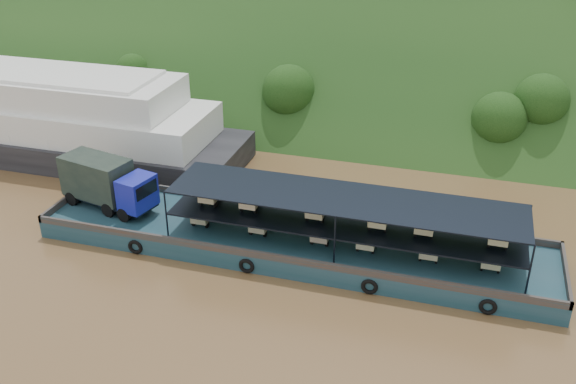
# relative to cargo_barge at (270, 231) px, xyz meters

# --- Properties ---
(ground) EXTENTS (160.00, 160.00, 0.00)m
(ground) POSITION_rel_cargo_barge_xyz_m (2.61, -0.69, -1.22)
(ground) COLOR brown
(ground) RESTS_ON ground
(hillside) EXTENTS (140.00, 39.60, 39.60)m
(hillside) POSITION_rel_cargo_barge_xyz_m (2.61, 35.31, -1.22)
(hillside) COLOR #153714
(hillside) RESTS_ON ground
(cargo_barge) EXTENTS (35.09, 7.18, 4.88)m
(cargo_barge) POSITION_rel_cargo_barge_xyz_m (0.00, 0.00, 0.00)
(cargo_barge) COLOR #123742
(cargo_barge) RESTS_ON ground
(passenger_ferry) EXTENTS (37.99, 9.65, 7.68)m
(passenger_ferry) POSITION_rel_cargo_barge_xyz_m (-25.16, 9.96, 2.11)
(passenger_ferry) COLOR black
(passenger_ferry) RESTS_ON ground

